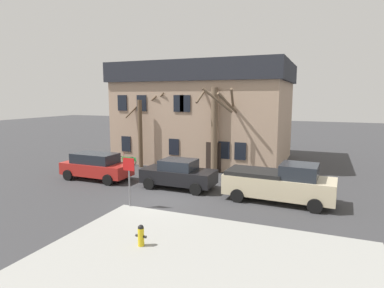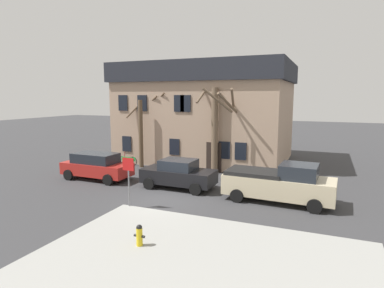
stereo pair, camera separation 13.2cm
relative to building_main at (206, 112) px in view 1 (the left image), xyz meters
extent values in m
plane|color=#38383A|center=(1.89, -11.51, -4.01)|extent=(120.00, 120.00, 0.00)
cube|color=#999993|center=(6.08, -17.52, -3.95)|extent=(10.95, 8.44, 0.12)
cube|color=tan|center=(0.00, 0.00, -0.81)|extent=(13.14, 8.98, 6.40)
cube|color=#23262D|center=(0.00, 0.00, 3.14)|extent=(13.64, 9.48, 1.51)
cube|color=#2D231E|center=(2.22, -4.54, -2.96)|extent=(1.10, 0.12, 2.10)
cube|color=black|center=(-5.04, -4.53, -2.41)|extent=(0.80, 0.08, 1.20)
cube|color=black|center=(-0.87, -4.53, -2.41)|extent=(0.80, 0.08, 1.20)
cube|color=black|center=(2.98, -4.53, -2.41)|extent=(0.80, 0.08, 1.20)
cube|color=black|center=(4.13, -4.53, -2.41)|extent=(0.80, 0.08, 1.20)
cube|color=black|center=(-5.28, -4.53, 0.79)|extent=(0.80, 0.08, 1.20)
cube|color=black|center=(-3.55, -4.53, 0.79)|extent=(0.80, 0.08, 1.20)
cube|color=black|center=(-0.47, -4.53, 0.79)|extent=(0.80, 0.08, 1.20)
cube|color=black|center=(0.04, -4.53, 0.79)|extent=(0.80, 0.08, 1.20)
cylinder|color=brown|center=(-3.37, -5.13, -1.49)|extent=(0.33, 0.33, 5.05)
cylinder|color=brown|center=(-3.96, -4.37, 0.61)|extent=(1.64, 1.32, 1.96)
cylinder|color=brown|center=(-3.05, -4.31, 0.78)|extent=(1.73, 0.77, 1.12)
cylinder|color=brown|center=(-2.73, -4.00, 0.77)|extent=(2.35, 1.40, 1.61)
cylinder|color=brown|center=(2.36, -4.83, -1.06)|extent=(0.46, 0.46, 5.90)
cylinder|color=brown|center=(1.48, -4.68, 1.54)|extent=(0.48, 1.89, 1.46)
cylinder|color=brown|center=(3.58, -4.62, 0.78)|extent=(0.60, 2.57, 2.10)
cylinder|color=brown|center=(3.48, -5.25, 0.76)|extent=(1.01, 2.38, 1.61)
cylinder|color=brown|center=(2.84, -5.69, 1.03)|extent=(1.88, 1.14, 1.66)
cube|color=#AD231E|center=(-4.03, -9.46, -3.31)|extent=(4.58, 1.85, 0.77)
cube|color=#1E232B|center=(-4.12, -9.46, -2.61)|extent=(2.85, 1.61, 0.62)
cylinder|color=black|center=(-2.47, -8.58, -3.67)|extent=(0.68, 0.23, 0.68)
cylinder|color=black|center=(-2.49, -10.37, -3.67)|extent=(0.68, 0.23, 0.68)
cylinder|color=black|center=(-5.56, -8.54, -3.67)|extent=(0.68, 0.23, 0.68)
cylinder|color=black|center=(-5.59, -10.33, -3.67)|extent=(0.68, 0.23, 0.68)
cube|color=black|center=(1.68, -9.28, -3.29)|extent=(4.28, 1.85, 0.79)
cube|color=#1E232B|center=(1.68, -9.28, -2.61)|extent=(1.98, 1.61, 0.58)
cylinder|color=black|center=(3.13, -8.39, -3.67)|extent=(0.68, 0.23, 0.68)
cylinder|color=black|center=(3.12, -10.20, -3.67)|extent=(0.68, 0.23, 0.68)
cylinder|color=black|center=(0.24, -8.36, -3.67)|extent=(0.68, 0.23, 0.68)
cylinder|color=black|center=(0.22, -10.17, -3.67)|extent=(0.68, 0.23, 0.68)
cube|color=#C6B793|center=(7.38, -9.61, -3.19)|extent=(5.51, 2.23, 1.00)
cube|color=#1E232B|center=(8.35, -9.66, -2.34)|extent=(1.82, 1.81, 0.70)
cube|color=black|center=(6.19, -9.55, -2.59)|extent=(2.91, 2.02, 0.20)
cylinder|color=black|center=(9.27, -8.73, -3.67)|extent=(0.69, 0.25, 0.68)
cylinder|color=black|center=(9.17, -10.69, -3.67)|extent=(0.69, 0.25, 0.68)
cylinder|color=black|center=(5.59, -8.54, -3.67)|extent=(0.69, 0.25, 0.68)
cylinder|color=black|center=(5.49, -10.50, -3.67)|extent=(0.69, 0.25, 0.68)
cylinder|color=gold|center=(3.67, -16.78, -3.57)|extent=(0.22, 0.22, 0.64)
sphere|color=black|center=(3.67, -16.78, -3.23)|extent=(0.21, 0.21, 0.21)
cylinder|color=black|center=(3.51, -16.78, -3.54)|extent=(0.10, 0.09, 0.09)
cylinder|color=black|center=(3.83, -16.78, -3.54)|extent=(0.10, 0.09, 0.09)
cylinder|color=slate|center=(0.99, -13.35, -2.78)|extent=(0.07, 0.07, 2.45)
cube|color=red|center=(0.99, -13.37, -1.86)|extent=(0.60, 0.03, 0.60)
cube|color=#1E8C38|center=(0.99, -13.33, -1.61)|extent=(0.76, 0.02, 0.18)
torus|color=black|center=(-4.19, -5.04, -3.66)|extent=(0.71, 0.08, 0.71)
torus|color=black|center=(-5.23, -5.08, -3.66)|extent=(0.71, 0.08, 0.71)
cylinder|color=maroon|center=(-4.71, -5.06, -3.44)|extent=(1.00, 0.08, 0.19)
cylinder|color=maroon|center=(-4.91, -5.06, -3.21)|extent=(0.09, 0.04, 0.45)
camera|label=1|loc=(9.41, -26.09, 1.29)|focal=30.56mm
camera|label=2|loc=(9.53, -26.04, 1.29)|focal=30.56mm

